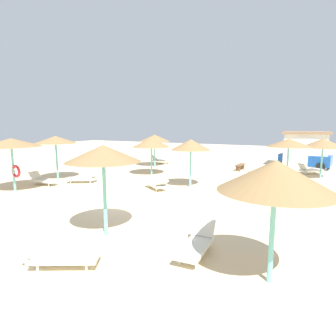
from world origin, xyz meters
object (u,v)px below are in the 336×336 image
Objects in this scene: lounger_3 at (59,256)px; lounger_7 at (43,180)px; parasol_8 at (151,143)px; lounger_0 at (197,243)px; parasol_0 at (276,176)px; lounger_1 at (160,160)px; parasol_7 at (11,143)px; parasol_4 at (323,143)px; parasol_3 at (103,154)px; parked_car at (304,158)px; lounger_5 at (260,176)px; bench_0 at (240,166)px; parasol_1 at (155,138)px; lounger_2 at (83,178)px; lounger_6 at (156,184)px; parasol_2 at (56,140)px; lounger_4 at (309,169)px; beach_cabana at (305,149)px; parasol_5 at (289,143)px; parasol_6 at (191,145)px.

lounger_3 is 10.91m from lounger_7.
parasol_8 is 1.45× the size of lounger_0.
lounger_1 is at bearing 126.64° from parasol_0.
parasol_7 is 10.13m from lounger_3.
parasol_3 is at bearing -114.31° from parasol_4.
lounger_3 is 22.05m from parked_car.
lounger_5 is at bearing 100.32° from parasol_0.
bench_0 is (-2.31, 15.14, 0.02)m from lounger_0.
parasol_1 reaches higher than lounger_2.
parasol_1 is 8.48m from lounger_2.
parasol_1 is at bearing 164.93° from lounger_5.
lounger_0 reaches higher than lounger_6.
lounger_4 is (14.87, 10.35, -2.33)m from parasol_2.
parasol_2 is 3.48m from parasol_7.
beach_cabana is (11.73, 6.00, -0.93)m from parasol_1.
parasol_2 is at bearing -156.99° from parasol_5.
lounger_2 is 18.71m from beach_cabana.
parasol_4 is 19.20m from parasol_7.
parasol_0 is 1.47× the size of lounger_2.
lounger_7 is at bearing -145.71° from parasol_4.
lounger_3 is at bearing -68.94° from parasol_8.
parasol_7 is 1.65× the size of lounger_7.
parasol_5 reaches higher than lounger_0.
parasol_0 is 0.67× the size of parked_car.
parasol_4 reaches higher than bench_0.
parasol_0 is at bearing -79.68° from lounger_5.
parasol_7 is 19.93m from lounger_4.
parasol_0 is at bearing -90.60° from beach_cabana.
lounger_5 reaches higher than lounger_3.
parasol_0 is at bearing -95.20° from parasol_4.
parasol_8 is (-4.10, 2.39, -0.12)m from parasol_6.
lounger_7 reaches higher than lounger_3.
lounger_7 is (-1.75, -1.58, 0.00)m from lounger_2.
bench_0 is 6.06m from parked_car.
beach_cabana is (4.52, 4.70, 1.21)m from bench_0.
parasol_2 is 1.91× the size of bench_0.
parasol_2 reaches higher than lounger_6.
lounger_7 is at bearing -137.87° from lounger_2.
lounger_3 is 17.45m from bench_0.
lounger_4 is (0.65, 16.49, -2.17)m from parasol_0.
parasol_3 is 1.60× the size of lounger_5.
parasol_2 is 1.50× the size of lounger_2.
parked_car is at bearing 43.14° from parasol_2.
parasol_8 is 1.81× the size of bench_0.
parasol_6 is 9.76m from parasol_7.
bench_0 is (7.21, 1.30, -2.14)m from parasol_1.
lounger_1 is at bearing 173.80° from parasol_4.
beach_cabana reaches higher than lounger_4.
parasol_6 reaches higher than lounger_0.
parasol_8 reaches higher than lounger_0.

